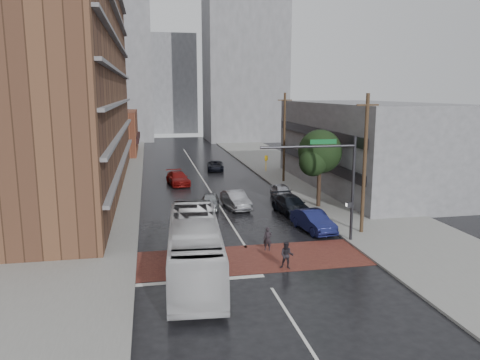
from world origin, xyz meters
name	(u,v)px	position (x,y,z in m)	size (l,w,h in m)	color
ground	(255,261)	(0.00, 0.00, 0.00)	(160.00, 160.00, 0.00)	black
crosswalk	(253,258)	(0.00, 0.50, 0.01)	(14.00, 5.00, 0.02)	brown
sidewalk_west	(99,187)	(-11.50, 25.00, 0.07)	(9.00, 90.00, 0.15)	gray
sidewalk_east	(303,179)	(11.50, 25.00, 0.07)	(9.00, 90.00, 0.15)	gray
apartment_block	(64,52)	(-14.00, 24.00, 14.00)	(10.00, 44.00, 28.00)	brown
storefront_west	(112,132)	(-12.00, 54.00, 3.50)	(8.00, 16.00, 7.00)	brown
building_east	(364,145)	(16.50, 20.00, 4.50)	(11.00, 26.00, 9.00)	gray
distant_tower_west	(108,63)	(-14.00, 78.00, 16.00)	(18.00, 16.00, 32.00)	gray
distant_tower_east	(244,53)	(14.00, 72.00, 18.00)	(16.00, 14.00, 36.00)	gray
distant_tower_center	(171,84)	(0.00, 95.00, 12.00)	(12.00, 10.00, 24.00)	gray
street_tree	(320,155)	(8.52, 12.03, 4.73)	(4.20, 4.10, 6.90)	#332319
signal_mast	(333,174)	(5.85, 2.50, 4.73)	(6.50, 0.30, 7.20)	#2D2D33
utility_pole_near	(365,163)	(8.80, 4.00, 5.14)	(1.60, 0.26, 10.00)	#473321
utility_pole_far	(284,137)	(8.80, 24.00, 5.14)	(1.60, 0.26, 10.00)	#473321
transit_bus	(195,248)	(-3.75, -1.57, 1.62)	(2.73, 11.66, 3.25)	silver
pedestrian_a	(268,239)	(1.26, 1.81, 0.77)	(0.56, 0.37, 1.54)	black
pedestrian_b	(287,255)	(1.55, -1.50, 0.81)	(0.79, 0.61, 1.62)	black
car_travel_a	(210,201)	(-0.95, 13.53, 0.66)	(1.57, 3.89, 1.33)	#989C9F
car_travel_b	(236,200)	(1.28, 13.14, 0.76)	(1.61, 4.61, 1.52)	#A5A6AD
car_travel_c	(178,178)	(-3.04, 24.87, 0.72)	(2.01, 4.95, 1.44)	maroon
suv_travel	(215,166)	(2.36, 33.53, 0.62)	(2.05, 4.44, 1.23)	black
car_parked_near	(313,221)	(5.61, 5.33, 0.77)	(1.62, 4.65, 1.53)	#151A4C
car_parked_mid	(291,205)	(5.52, 10.45, 0.74)	(2.08, 5.13, 1.49)	black
car_parked_far	(282,192)	(6.30, 16.00, 0.69)	(1.63, 4.04, 1.38)	#B3B5BB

